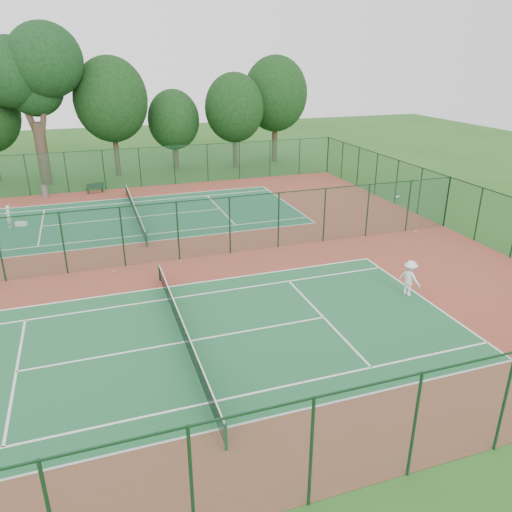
# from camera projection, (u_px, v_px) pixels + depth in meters

# --- Properties ---
(ground) EXTENTS (120.00, 120.00, 0.00)m
(ground) POSITION_uv_depth(u_px,v_px,m) (153.00, 263.00, 28.58)
(ground) COLOR #26561B
(ground) RESTS_ON ground
(red_pad) EXTENTS (40.00, 36.00, 0.01)m
(red_pad) POSITION_uv_depth(u_px,v_px,m) (153.00, 263.00, 28.57)
(red_pad) COLOR brown
(red_pad) RESTS_ON ground
(court_near) EXTENTS (23.77, 10.97, 0.01)m
(court_near) POSITION_uv_depth(u_px,v_px,m) (184.00, 342.00, 20.69)
(court_near) COLOR #1E6036
(court_near) RESTS_ON red_pad
(court_far) EXTENTS (23.77, 10.97, 0.01)m
(court_far) POSITION_uv_depth(u_px,v_px,m) (135.00, 217.00, 36.45)
(court_far) COLOR #1C5A39
(court_far) RESTS_ON red_pad
(fence_north) EXTENTS (40.00, 0.09, 3.50)m
(fence_north) POSITION_uv_depth(u_px,v_px,m) (122.00, 169.00, 43.68)
(fence_north) COLOR #194C2B
(fence_north) RESTS_ON ground
(fence_south) EXTENTS (40.00, 0.09, 3.50)m
(fence_south) POSITION_uv_depth(u_px,v_px,m) (254.00, 468.00, 12.15)
(fence_south) COLOR #1A5034
(fence_south) RESTS_ON ground
(fence_east) EXTENTS (0.09, 36.00, 3.50)m
(fence_east) POSITION_uv_depth(u_px,v_px,m) (447.00, 202.00, 33.93)
(fence_east) COLOR #194C2B
(fence_east) RESTS_ON ground
(fence_divider) EXTENTS (40.00, 0.09, 3.50)m
(fence_divider) POSITION_uv_depth(u_px,v_px,m) (151.00, 234.00, 27.91)
(fence_divider) COLOR #16442C
(fence_divider) RESTS_ON ground
(tennis_net_near) EXTENTS (0.10, 12.90, 0.97)m
(tennis_net_near) POSITION_uv_depth(u_px,v_px,m) (184.00, 331.00, 20.49)
(tennis_net_near) COLOR #163D23
(tennis_net_near) RESTS_ON ground
(tennis_net_far) EXTENTS (0.10, 12.90, 0.97)m
(tennis_net_far) POSITION_uv_depth(u_px,v_px,m) (135.00, 210.00, 36.25)
(tennis_net_far) COLOR #143721
(tennis_net_far) RESTS_ON ground
(player_near) EXTENTS (1.07, 1.34, 1.81)m
(player_near) POSITION_uv_depth(u_px,v_px,m) (410.00, 278.00, 24.40)
(player_near) COLOR white
(player_near) RESTS_ON court_near
(player_far) EXTENTS (0.51, 0.64, 1.53)m
(player_far) POSITION_uv_depth(u_px,v_px,m) (8.00, 216.00, 34.08)
(player_far) COLOR silver
(player_far) RESTS_ON court_far
(trash_bin) EXTENTS (0.59, 0.59, 0.98)m
(trash_bin) POSITION_uv_depth(u_px,v_px,m) (45.00, 191.00, 41.43)
(trash_bin) COLOR slate
(trash_bin) RESTS_ON red_pad
(bench) EXTENTS (1.55, 0.73, 0.92)m
(bench) POSITION_uv_depth(u_px,v_px,m) (95.00, 188.00, 42.59)
(bench) COLOR black
(bench) RESTS_ON red_pad
(kit_bag) EXTENTS (0.82, 0.48, 0.29)m
(kit_bag) POSITION_uv_depth(u_px,v_px,m) (21.00, 224.00, 34.60)
(kit_bag) COLOR silver
(kit_bag) RESTS_ON red_pad
(stray_ball_a) EXTENTS (0.07, 0.07, 0.07)m
(stray_ball_a) POSITION_uv_depth(u_px,v_px,m) (180.00, 261.00, 28.66)
(stray_ball_a) COLOR #C0E234
(stray_ball_a) RESTS_ON red_pad
(stray_ball_b) EXTENTS (0.06, 0.06, 0.06)m
(stray_ball_b) POSITION_uv_depth(u_px,v_px,m) (297.00, 250.00, 30.34)
(stray_ball_b) COLOR gold
(stray_ball_b) RESTS_ON red_pad
(stray_ball_c) EXTENTS (0.07, 0.07, 0.07)m
(stray_ball_c) POSITION_uv_depth(u_px,v_px,m) (113.00, 271.00, 27.35)
(stray_ball_c) COLOR #D5EF37
(stray_ball_c) RESTS_ON red_pad
(big_tree) EXTENTS (8.94, 6.54, 13.73)m
(big_tree) POSITION_uv_depth(u_px,v_px,m) (31.00, 71.00, 42.33)
(big_tree) COLOR #3C2C21
(big_tree) RESTS_ON ground
(evergreen_row) EXTENTS (39.00, 5.00, 12.00)m
(evergreen_row) POSITION_uv_depth(u_px,v_px,m) (123.00, 173.00, 49.97)
(evergreen_row) COLOR black
(evergreen_row) RESTS_ON ground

